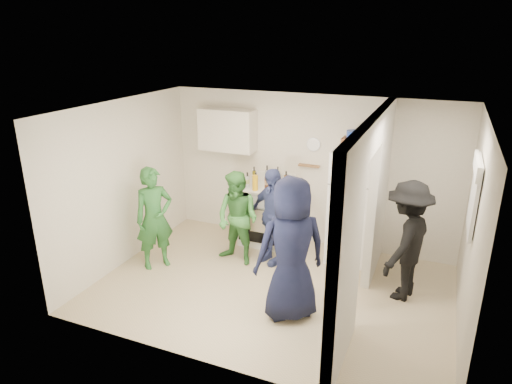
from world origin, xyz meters
TOP-DOWN VIEW (x-y plane):
  - floor at (0.00, 0.00)m, footprint 4.80×4.80m
  - wall_back at (0.00, 1.70)m, footprint 4.80×0.00m
  - wall_front at (0.00, -1.70)m, footprint 4.80×0.00m
  - wall_left at (-2.40, 0.00)m, footprint 0.00×3.40m
  - wall_right at (2.40, 0.00)m, footprint 0.00×3.40m
  - ceiling at (0.00, 0.00)m, footprint 4.80×4.80m
  - partition_pier_back at (1.20, 1.10)m, footprint 0.12×1.20m
  - partition_pier_front at (1.20, -1.10)m, footprint 0.12×1.20m
  - partition_header at (1.20, 0.00)m, footprint 0.12×1.00m
  - stove at (-0.62, 1.37)m, footprint 0.83×0.69m
  - upper_cabinet at (-1.40, 1.52)m, footprint 0.95×0.34m
  - fridge at (0.85, 1.34)m, footprint 0.73×0.71m
  - wicker_basket at (0.75, 1.39)m, footprint 0.35×0.25m
  - blue_bowl at (0.75, 1.39)m, footprint 0.24×0.24m
  - yellow_cup_stack_top at (1.07, 1.24)m, footprint 0.09×0.09m
  - wall_clock at (0.05, 1.68)m, footprint 0.22×0.02m
  - spice_shelf at (0.00, 1.65)m, footprint 0.35×0.08m
  - nook_window at (2.38, 0.20)m, footprint 0.03×0.70m
  - nook_window_frame at (2.36, 0.20)m, footprint 0.04×0.76m
  - nook_valance at (2.34, 0.20)m, footprint 0.04×0.82m
  - yellow_cup_stack_stove at (-0.74, 1.15)m, footprint 0.09×0.09m
  - red_cup at (-0.40, 1.17)m, footprint 0.09×0.09m
  - person_green_left at (-1.86, -0.05)m, footprint 0.65×0.68m
  - person_green_center at (-0.77, 0.53)m, footprint 0.81×0.68m
  - person_denim at (-0.29, 0.76)m, footprint 0.96×0.74m
  - person_navy at (0.42, -0.50)m, footprint 1.06×1.01m
  - person_nook at (1.68, 0.51)m, footprint 0.88×1.19m
  - bottle_a at (-0.90, 1.48)m, footprint 0.06×0.06m
  - bottle_b at (-0.79, 1.31)m, footprint 0.07×0.07m
  - bottle_c at (-0.69, 1.54)m, footprint 0.07×0.07m
  - bottle_d at (-0.60, 1.30)m, footprint 0.08×0.08m
  - bottle_e at (-0.50, 1.56)m, footprint 0.06×0.06m
  - bottle_f at (-0.45, 1.40)m, footprint 0.07×0.07m
  - bottle_g at (-0.34, 1.51)m, footprint 0.07×0.07m
  - bottle_h at (-0.92, 1.25)m, footprint 0.07×0.07m
  - bottle_i at (-0.56, 1.48)m, footprint 0.08×0.08m

SIDE VIEW (x-z plane):
  - floor at x=0.00m, z-range 0.00..0.00m
  - stove at x=-0.62m, z-range 0.00..0.99m
  - person_green_center at x=-0.77m, z-range 0.00..1.46m
  - person_denim at x=-0.29m, z-range 0.00..1.52m
  - person_green_left at x=-1.86m, z-range 0.00..1.57m
  - person_nook at x=1.68m, z-range 0.00..1.64m
  - fridge at x=0.85m, z-range 0.00..1.78m
  - person_navy at x=0.42m, z-range 0.00..1.83m
  - red_cup at x=-0.40m, z-range 0.99..1.11m
  - bottle_b at x=-0.79m, z-range 0.99..1.24m
  - yellow_cup_stack_stove at x=-0.74m, z-range 0.99..1.24m
  - bottle_h at x=-0.92m, z-range 0.99..1.24m
  - bottle_i at x=-0.56m, z-range 0.99..1.25m
  - bottle_g at x=-0.34m, z-range 0.99..1.25m
  - bottle_d at x=-0.60m, z-range 0.99..1.26m
  - bottle_f at x=-0.45m, z-range 0.99..1.28m
  - bottle_a at x=-0.90m, z-range 0.99..1.28m
  - bottle_e at x=-0.50m, z-range 0.99..1.30m
  - bottle_c at x=-0.69m, z-range 0.99..1.31m
  - wall_back at x=0.00m, z-range -1.15..3.65m
  - wall_front at x=0.00m, z-range -1.15..3.65m
  - wall_left at x=-2.40m, z-range -0.45..2.95m
  - wall_right at x=2.40m, z-range -0.45..2.95m
  - partition_pier_back at x=1.20m, z-range 0.00..2.50m
  - partition_pier_front at x=1.20m, z-range 0.00..2.50m
  - spice_shelf at x=0.00m, z-range 1.34..1.36m
  - nook_window at x=2.38m, z-range 1.25..2.05m
  - nook_window_frame at x=2.36m, z-range 1.22..2.08m
  - wall_clock at x=0.05m, z-range 1.59..1.81m
  - upper_cabinet at x=-1.40m, z-range 1.50..2.20m
  - wicker_basket at x=0.75m, z-range 1.78..1.93m
  - yellow_cup_stack_top at x=1.07m, z-range 1.78..2.03m
  - blue_bowl at x=0.75m, z-range 1.93..2.04m
  - nook_valance at x=2.34m, z-range 1.91..2.09m
  - partition_header at x=1.20m, z-range 2.10..2.50m
  - ceiling at x=0.00m, z-range 2.50..2.50m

